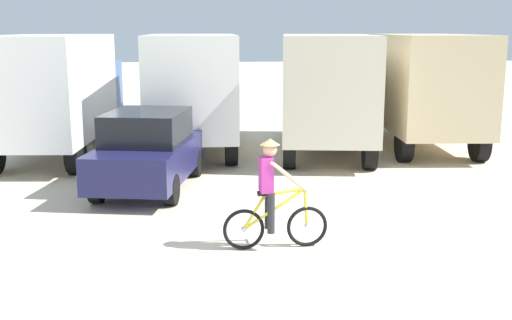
{
  "coord_description": "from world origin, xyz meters",
  "views": [
    {
      "loc": [
        -0.86,
        -8.29,
        3.54
      ],
      "look_at": [
        0.1,
        3.46,
        1.1
      ],
      "focal_mm": 44.96,
      "sensor_mm": 36.0,
      "label": 1
    }
  ],
  "objects_px": {
    "box_truck_tan_camper": "(421,85)",
    "cyclist_orange_shirt": "(272,198)",
    "box_truck_avon_van": "(57,89)",
    "sedan_parked": "(149,150)",
    "box_truck_cream_rv": "(325,87)",
    "box_truck_white_box": "(193,86)"
  },
  "relations": [
    {
      "from": "box_truck_cream_rv",
      "to": "cyclist_orange_shirt",
      "type": "height_order",
      "value": "box_truck_cream_rv"
    },
    {
      "from": "box_truck_cream_rv",
      "to": "sedan_parked",
      "type": "xyz_separation_m",
      "value": [
        -4.68,
        -3.97,
        -0.99
      ]
    },
    {
      "from": "box_truck_white_box",
      "to": "sedan_parked",
      "type": "height_order",
      "value": "box_truck_white_box"
    },
    {
      "from": "box_truck_tan_camper",
      "to": "sedan_parked",
      "type": "distance_m",
      "value": 9.06
    },
    {
      "from": "box_truck_tan_camper",
      "to": "sedan_parked",
      "type": "relative_size",
      "value": 1.55
    },
    {
      "from": "box_truck_cream_rv",
      "to": "sedan_parked",
      "type": "height_order",
      "value": "box_truck_cream_rv"
    },
    {
      "from": "box_truck_tan_camper",
      "to": "box_truck_avon_van",
      "type": "bearing_deg",
      "value": -176.5
    },
    {
      "from": "box_truck_tan_camper",
      "to": "cyclist_orange_shirt",
      "type": "bearing_deg",
      "value": -121.65
    },
    {
      "from": "sedan_parked",
      "to": "box_truck_tan_camper",
      "type": "bearing_deg",
      "value": 31.05
    },
    {
      "from": "box_truck_avon_van",
      "to": "cyclist_orange_shirt",
      "type": "xyz_separation_m",
      "value": [
        5.1,
        -8.15,
        -1.03
      ]
    },
    {
      "from": "box_truck_white_box",
      "to": "box_truck_avon_van",
      "type": "bearing_deg",
      "value": -169.87
    },
    {
      "from": "box_truck_avon_van",
      "to": "box_truck_tan_camper",
      "type": "distance_m",
      "value": 10.54
    },
    {
      "from": "sedan_parked",
      "to": "box_truck_white_box",
      "type": "bearing_deg",
      "value": 78.87
    },
    {
      "from": "box_truck_white_box",
      "to": "cyclist_orange_shirt",
      "type": "height_order",
      "value": "box_truck_white_box"
    },
    {
      "from": "box_truck_white_box",
      "to": "box_truck_cream_rv",
      "type": "xyz_separation_m",
      "value": [
        3.76,
        -0.7,
        0.0
      ]
    },
    {
      "from": "cyclist_orange_shirt",
      "to": "box_truck_white_box",
      "type": "bearing_deg",
      "value": 98.91
    },
    {
      "from": "box_truck_cream_rv",
      "to": "box_truck_white_box",
      "type": "bearing_deg",
      "value": 169.5
    },
    {
      "from": "box_truck_white_box",
      "to": "box_truck_tan_camper",
      "type": "xyz_separation_m",
      "value": [
        6.8,
        -0.02,
        0.0
      ]
    },
    {
      "from": "box_truck_cream_rv",
      "to": "cyclist_orange_shirt",
      "type": "bearing_deg",
      "value": -106.36
    },
    {
      "from": "box_truck_avon_van",
      "to": "box_truck_white_box",
      "type": "relative_size",
      "value": 1.02
    },
    {
      "from": "box_truck_white_box",
      "to": "sedan_parked",
      "type": "xyz_separation_m",
      "value": [
        -0.92,
        -4.67,
        -0.99
      ]
    },
    {
      "from": "box_truck_avon_van",
      "to": "box_truck_tan_camper",
      "type": "xyz_separation_m",
      "value": [
        10.52,
        0.64,
        0.0
      ]
    }
  ]
}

